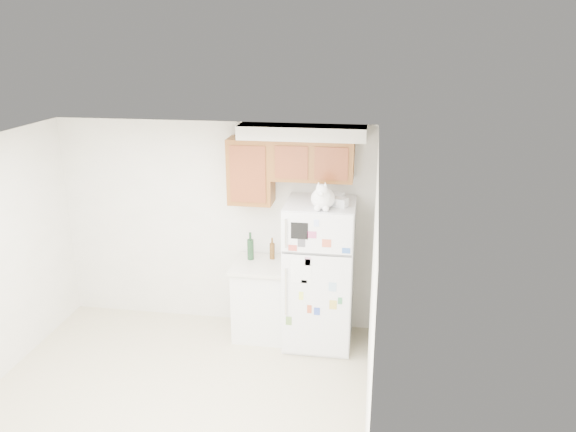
% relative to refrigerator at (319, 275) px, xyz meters
% --- Properties ---
extents(ground_plane, '(3.80, 4.00, 0.01)m').
position_rel_refrigerator_xyz_m(ground_plane, '(-1.31, -1.61, -0.86)').
color(ground_plane, '#C0B594').
extents(room_shell, '(3.84, 4.04, 2.52)m').
position_rel_refrigerator_xyz_m(room_shell, '(-1.19, -1.36, 0.82)').
color(room_shell, silver).
rests_on(room_shell, ground_plane).
extents(refrigerator, '(0.76, 0.78, 1.70)m').
position_rel_refrigerator_xyz_m(refrigerator, '(0.00, 0.00, 0.00)').
color(refrigerator, white).
rests_on(refrigerator, ground_plane).
extents(base_counter, '(0.64, 0.64, 0.92)m').
position_rel_refrigerator_xyz_m(base_counter, '(-0.69, 0.07, -0.39)').
color(base_counter, white).
rests_on(base_counter, ground_plane).
extents(cat, '(0.31, 0.46, 0.32)m').
position_rel_refrigerator_xyz_m(cat, '(0.04, -0.20, 0.97)').
color(cat, white).
rests_on(cat, refrigerator).
extents(storage_box_back, '(0.21, 0.18, 0.10)m').
position_rel_refrigerator_xyz_m(storage_box_back, '(0.15, 0.08, 0.90)').
color(storage_box_back, white).
rests_on(storage_box_back, refrigerator).
extents(storage_box_front, '(0.18, 0.16, 0.09)m').
position_rel_refrigerator_xyz_m(storage_box_front, '(0.22, -0.10, 0.89)').
color(storage_box_front, white).
rests_on(storage_box_front, refrigerator).
extents(bottle_green, '(0.08, 0.08, 0.33)m').
position_rel_refrigerator_xyz_m(bottle_green, '(-0.83, 0.17, 0.24)').
color(bottle_green, '#19381E').
rests_on(bottle_green, base_counter).
extents(bottle_amber, '(0.06, 0.06, 0.26)m').
position_rel_refrigerator_xyz_m(bottle_amber, '(-0.58, 0.22, 0.20)').
color(bottle_amber, '#593814').
rests_on(bottle_amber, base_counter).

